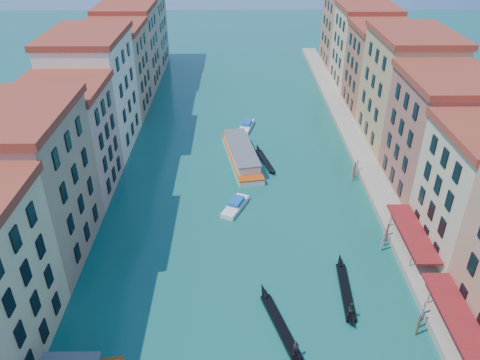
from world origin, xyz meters
name	(u,v)px	position (x,y,z in m)	size (l,w,h in m)	color
left_bank_palazzos	(85,109)	(-26.00, 64.68, 9.71)	(12.80, 128.40, 21.00)	beige
right_bank_palazzos	(416,107)	(30.00, 65.00, 9.75)	(12.80, 128.40, 21.00)	#9D4B36
quay	(362,155)	(22.00, 65.00, 0.50)	(4.00, 140.00, 1.00)	gray
restaurant_awnings	(465,330)	(22.19, 23.00, 2.99)	(3.20, 44.55, 3.12)	maroon
mooring_poles_right	(412,300)	(19.10, 28.80, 1.30)	(1.44, 54.24, 3.20)	brown
vaporetto_far	(241,154)	(0.38, 64.31, 1.24)	(7.44, 18.92, 2.75)	silver
gondola_fore	(280,325)	(4.12, 26.08, 0.41)	(4.57, 12.02, 2.46)	black
gondola_right	(346,291)	(12.23, 31.01, 0.46)	(1.69, 12.15, 2.42)	black
gondola_far	(265,160)	(4.53, 63.83, 0.32)	(3.48, 10.98, 1.58)	black
motorboat_mid	(235,205)	(-0.70, 49.16, 0.51)	(4.35, 6.59, 1.31)	white
motorboat_far	(246,126)	(1.57, 78.14, 0.52)	(3.49, 6.78, 1.34)	white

